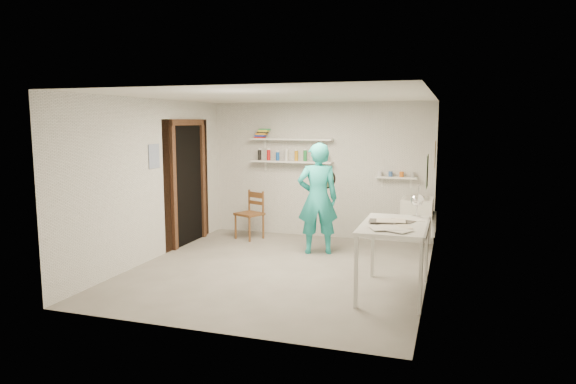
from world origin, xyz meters
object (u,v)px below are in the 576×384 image
(wooden_chair, at_px, (249,214))
(work_table, at_px, (394,259))
(desk_lamp, at_px, (417,200))
(belfast_sink, at_px, (417,208))
(wall_clock, at_px, (326,179))
(man, at_px, (318,199))

(wooden_chair, bearing_deg, work_table, -14.33)
(work_table, height_order, desk_lamp, desk_lamp)
(belfast_sink, height_order, wall_clock, wall_clock)
(man, distance_m, wall_clock, 0.36)
(wall_clock, bearing_deg, belfast_sink, -2.74)
(wall_clock, relative_size, work_table, 0.24)
(wall_clock, distance_m, work_table, 2.33)
(belfast_sink, height_order, man, man)
(wall_clock, bearing_deg, wooden_chair, 145.15)
(belfast_sink, height_order, wooden_chair, wooden_chair)
(desk_lamp, bearing_deg, work_table, -112.42)
(belfast_sink, bearing_deg, wall_clock, -162.78)
(man, bearing_deg, belfast_sink, -176.49)
(belfast_sink, relative_size, work_table, 0.46)
(wooden_chair, height_order, work_table, wooden_chair)
(man, bearing_deg, work_table, 110.60)
(wall_clock, relative_size, desk_lamp, 1.94)
(work_table, distance_m, desk_lamp, 0.86)
(man, relative_size, wooden_chair, 1.96)
(belfast_sink, relative_size, desk_lamp, 3.72)
(man, distance_m, desk_lamp, 1.92)
(wall_clock, distance_m, desk_lamp, 1.98)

